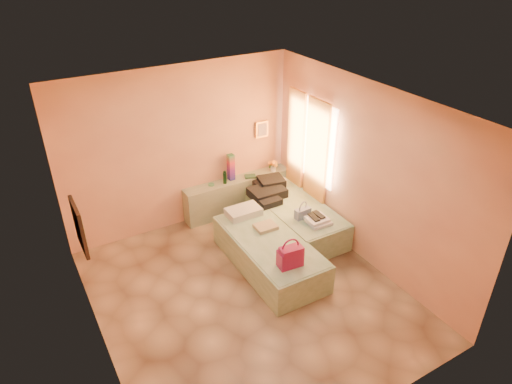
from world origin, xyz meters
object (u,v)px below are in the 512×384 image
(green_book, at_px, (250,176))
(flower_vase, at_px, (273,165))
(blue_handbag, at_px, (303,213))
(headboard_ledge, at_px, (238,195))
(water_bottle, at_px, (225,178))
(towel_stack, at_px, (319,221))
(bed_right, at_px, (294,217))
(bed_left, at_px, (269,253))
(magenta_handbag, at_px, (290,256))

(green_book, relative_size, flower_vase, 0.77)
(flower_vase, distance_m, blue_handbag, 1.45)
(headboard_ledge, bearing_deg, blue_handbag, -74.40)
(flower_vase, bearing_deg, water_bottle, 178.59)
(water_bottle, distance_m, blue_handbag, 1.59)
(towel_stack, bearing_deg, water_bottle, 115.33)
(towel_stack, bearing_deg, headboard_ledge, 107.12)
(bed_right, bearing_deg, green_book, 106.99)
(bed_left, xyz_separation_m, towel_stack, (0.91, -0.03, 0.30))
(bed_left, distance_m, water_bottle, 1.75)
(water_bottle, bearing_deg, flower_vase, -1.41)
(flower_vase, bearing_deg, towel_stack, -96.68)
(water_bottle, height_order, green_book, water_bottle)
(bed_left, height_order, magenta_handbag, magenta_handbag)
(bed_left, relative_size, blue_handbag, 7.57)
(bed_left, bearing_deg, bed_right, 36.43)
(flower_vase, xyz_separation_m, towel_stack, (-0.20, -1.67, -0.23))
(blue_handbag, bearing_deg, flower_vase, 74.26)
(bed_left, xyz_separation_m, water_bottle, (0.10, 1.67, 0.52))
(towel_stack, bearing_deg, flower_vase, 83.32)
(bed_left, bearing_deg, green_book, 70.31)
(water_bottle, relative_size, flower_vase, 0.91)
(water_bottle, bearing_deg, bed_left, -93.60)
(green_book, xyz_separation_m, towel_stack, (0.30, -1.67, -0.12))
(headboard_ledge, xyz_separation_m, green_book, (0.23, -0.06, 0.34))
(bed_right, height_order, green_book, green_book)
(bed_left, height_order, towel_stack, towel_stack)
(bed_right, relative_size, flower_vase, 7.90)
(flower_vase, bearing_deg, bed_right, -101.50)
(headboard_ledge, bearing_deg, green_book, -13.54)
(water_bottle, bearing_deg, headboard_ledge, 6.82)
(headboard_ledge, height_order, flower_vase, flower_vase)
(headboard_ledge, xyz_separation_m, flower_vase, (0.73, -0.06, 0.45))
(green_book, height_order, flower_vase, flower_vase)
(bed_right, xyz_separation_m, towel_stack, (0.01, -0.68, 0.30))
(bed_right, height_order, towel_stack, towel_stack)
(bed_left, xyz_separation_m, green_book, (0.61, 1.64, 0.42))
(flower_vase, xyz_separation_m, magenta_handbag, (-1.18, -2.31, -0.12))
(flower_vase, relative_size, blue_handbag, 0.96)
(bed_left, relative_size, water_bottle, 8.64)
(headboard_ledge, distance_m, magenta_handbag, 2.43)
(headboard_ledge, relative_size, green_book, 10.49)
(bed_left, bearing_deg, magenta_handbag, -96.03)
(headboard_ledge, distance_m, towel_stack, 1.82)
(blue_handbag, bearing_deg, water_bottle, 112.56)
(green_book, xyz_separation_m, blue_handbag, (0.17, -1.40, -0.08))
(water_bottle, relative_size, green_book, 1.18)
(headboard_ledge, xyz_separation_m, towel_stack, (0.53, -1.73, 0.23))
(water_bottle, height_order, flower_vase, flower_vase)
(flower_vase, bearing_deg, blue_handbag, -102.89)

